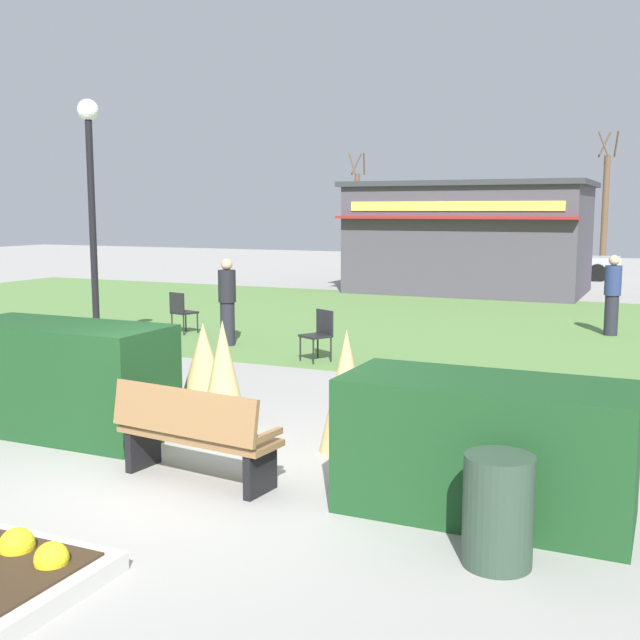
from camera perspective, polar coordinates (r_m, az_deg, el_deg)
The scene contains 20 objects.
ground_plane at distance 7.80m, azimuth -10.08°, elevation -11.68°, with size 80.00×80.00×0.00m, color #999691.
lawn_patch at distance 18.18m, azimuth 10.80°, elevation -0.37°, with size 36.00×12.00×0.01m, color #5B8442.
park_bench at distance 7.68m, azimuth -9.19°, elevation -8.20°, with size 1.75×0.71×0.95m.
hedge_left at distance 9.69m, azimuth -18.28°, elevation -4.07°, with size 2.62×1.10×1.30m, color #19421E.
hedge_right at distance 6.95m, azimuth 11.94°, elevation -9.07°, with size 2.45×1.10×1.18m, color #19421E.
ornamental_grass_behind_left at distance 8.06m, azimuth 5.28°, elevation -7.03°, with size 0.68×0.68×1.05m, color tan.
ornamental_grass_behind_right at distance 8.51m, azimuth 1.94°, elevation -5.16°, with size 0.59×0.59×1.35m, color tan.
ornamental_grass_behind_center at distance 9.26m, azimuth -7.07°, elevation -4.13°, with size 0.60×0.60×1.34m, color tan.
ornamental_grass_behind_far at distance 9.82m, azimuth -8.47°, elevation -3.79°, with size 0.76×0.76×1.23m, color tan.
lamppost_mid at distance 14.26m, azimuth -16.32°, elevation 8.49°, with size 0.36×0.36×4.49m.
trash_bin at distance 6.07m, azimuth 12.85°, elevation -13.38°, with size 0.52×0.52×0.84m, color #2D4233.
food_kiosk at distance 25.65m, azimuth 10.87°, elevation 5.96°, with size 7.40×4.98×3.49m.
cafe_chair_west at distance 13.58m, azimuth -0.02°, elevation -0.81°, with size 0.60×0.60×0.89m.
cafe_chair_center at distance 16.82m, azimuth -10.09°, elevation 0.78°, with size 0.54×0.54×0.89m.
person_strolling at distance 15.20m, azimuth -6.78°, elevation 1.35°, with size 0.34×0.34×1.69m.
person_standing at distance 17.43m, azimuth 20.53°, elevation 1.74°, with size 0.34×0.34×1.69m.
parked_car_west_slot at distance 32.69m, azimuth 7.94°, elevation 4.49°, with size 4.35×2.35×1.20m.
parked_car_center_slot at distance 31.59m, azimuth 17.17°, elevation 4.09°, with size 4.33×2.32×1.20m.
tree_left_bg at distance 41.74m, azimuth 2.72°, elevation 7.75°, with size 0.91×0.96×5.57m.
tree_right_bg at distance 37.62m, azimuth 20.06°, elevation 7.63°, with size 0.91×0.96×6.08m.
Camera 1 is at (4.20, -6.03, 2.61)m, focal length 43.90 mm.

